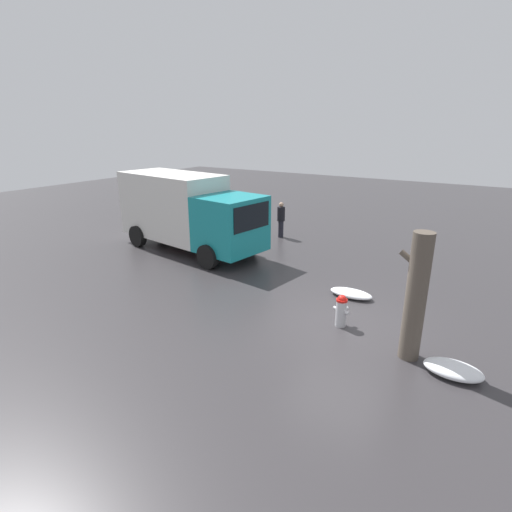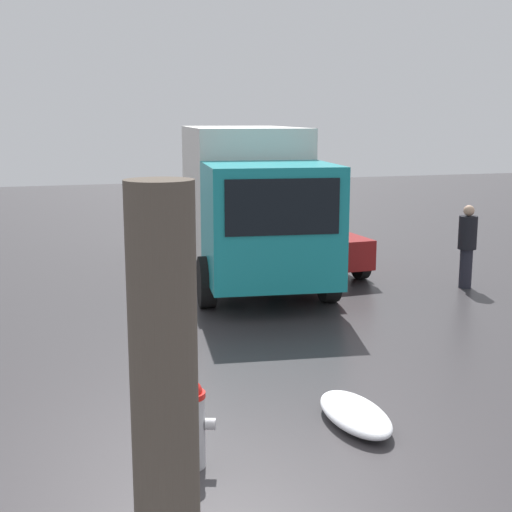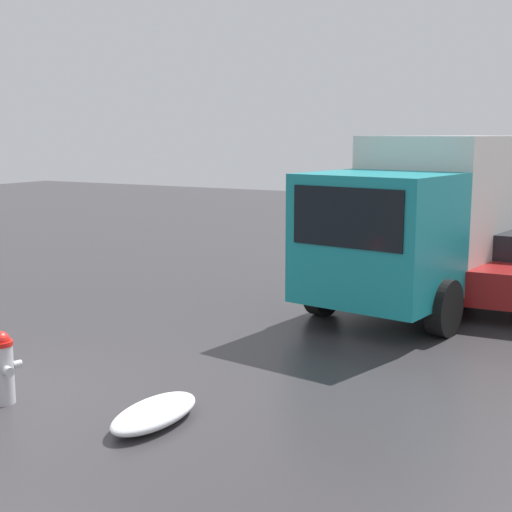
{
  "view_description": "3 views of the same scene",
  "coord_description": "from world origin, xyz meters",
  "views": [
    {
      "loc": [
        -3.12,
        9.0,
        4.97
      ],
      "look_at": [
        3.79,
        -1.89,
        0.71
      ],
      "focal_mm": 28.0,
      "sensor_mm": 36.0,
      "label": 1
    },
    {
      "loc": [
        -6.18,
        1.33,
        3.27
      ],
      "look_at": [
        3.73,
        -1.84,
        1.25
      ],
      "focal_mm": 50.0,
      "sensor_mm": 36.0,
      "label": 2
    },
    {
      "loc": [
        -5.45,
        -6.46,
        3.09
      ],
      "look_at": [
        4.27,
        -0.98,
        1.19
      ],
      "focal_mm": 50.0,
      "sensor_mm": 36.0,
      "label": 3
    }
  ],
  "objects": [
    {
      "name": "snow_pile_curbside",
      "position": [
        0.39,
        -1.9,
        0.12
      ],
      "size": [
        1.29,
        0.61,
        0.23
      ],
      "color": "white",
      "rests_on": "ground_plane"
    },
    {
      "name": "pedestrian",
      "position": [
        5.49,
        -6.7,
        0.89
      ],
      "size": [
        0.35,
        0.35,
        1.62
      ],
      "rotation": [
        0.0,
        0.0,
        1.52
      ],
      "color": "#23232D",
      "rests_on": "ground_plane"
    },
    {
      "name": "tree_trunk",
      "position": [
        -1.82,
        0.56,
        1.46
      ],
      "size": [
        0.68,
        0.44,
        2.9
      ],
      "color": "brown",
      "rests_on": "ground_plane"
    },
    {
      "name": "ground_plane",
      "position": [
        0.0,
        0.0,
        0.0
      ],
      "size": [
        60.0,
        60.0,
        0.0
      ],
      "primitive_type": "plane",
      "color": "#333033"
    },
    {
      "name": "delivery_truck",
      "position": [
        7.78,
        -2.95,
        1.66
      ],
      "size": [
        6.85,
        3.18,
        3.07
      ],
      "rotation": [
        0.0,
        0.0,
        1.43
      ],
      "color": "teal",
      "rests_on": "ground_plane"
    },
    {
      "name": "fire_hydrant",
      "position": [
        -0.0,
        -0.0,
        0.44
      ],
      "size": [
        0.48,
        0.38,
        0.86
      ],
      "rotation": [
        0.0,
        0.0,
        4.38
      ],
      "color": "#B7B7BC",
      "rests_on": "ground_plane"
    },
    {
      "name": "parked_car",
      "position": [
        8.18,
        -4.11,
        0.71
      ],
      "size": [
        4.01,
        2.2,
        1.35
      ],
      "rotation": [
        0.0,
        0.0,
        1.61
      ],
      "color": "maroon",
      "rests_on": "ground_plane"
    }
  ]
}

